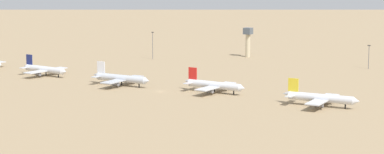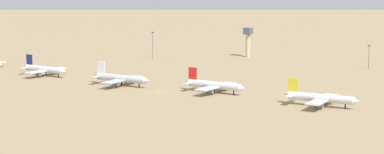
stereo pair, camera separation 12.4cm
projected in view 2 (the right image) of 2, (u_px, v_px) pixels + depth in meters
ground at (161, 92)px, 360.59m from camera, size 4000.00×4000.00×0.00m
parked_jet_navy_2 at (44, 69)px, 410.85m from camera, size 33.71×28.38×11.14m
parked_jet_white_3 at (121, 78)px, 377.46m from camera, size 35.35×29.57×11.71m
parked_jet_red_4 at (214, 85)px, 356.91m from camera, size 34.60×29.04×11.44m
parked_jet_yellow_5 at (320, 98)px, 322.43m from camera, size 35.20×29.60×11.63m
control_tower at (248, 39)px, 492.25m from camera, size 5.20×5.20×19.68m
light_pole_west at (153, 44)px, 480.49m from camera, size 1.80×0.50×18.01m
light_pole_mid at (369, 55)px, 437.07m from camera, size 1.80×0.50×14.27m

